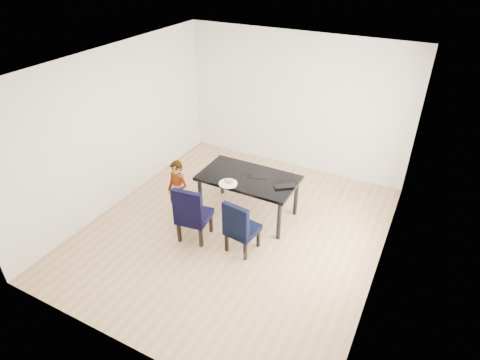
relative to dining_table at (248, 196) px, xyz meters
The scene contains 14 objects.
floor 0.63m from the dining_table, 90.00° to the right, with size 4.50×5.00×0.01m, color tan.
ceiling 2.38m from the dining_table, 90.00° to the right, with size 4.50×5.00×0.01m, color white.
wall_back 2.23m from the dining_table, 90.00° to the left, with size 4.50×0.01×2.70m, color white.
wall_front 3.16m from the dining_table, 90.00° to the right, with size 4.50×0.01×2.70m, color silver.
wall_left 2.51m from the dining_table, 167.50° to the right, with size 0.01×5.00×2.70m, color silver.
wall_right 2.51m from the dining_table, 12.50° to the right, with size 0.01×5.00×2.70m, color silver.
dining_table is the anchor object (origin of this frame).
chair_left 1.05m from the dining_table, 116.79° to the right, with size 0.47×0.49×0.97m, color black.
chair_right 0.91m from the dining_table, 68.68° to the right, with size 0.43×0.45×0.90m, color black.
child 1.18m from the dining_table, 145.99° to the right, with size 0.40×0.26×1.09m, color orange.
plate 0.55m from the dining_table, 118.39° to the right, with size 0.30×0.30×0.02m, color white.
sandwich 0.57m from the dining_table, 119.40° to the right, with size 0.17×0.08×0.07m, color #C67646.
laptop 0.73m from the dining_table, ahead, with size 0.34×0.22×0.03m, color black.
cable_tangle 0.38m from the dining_table, 164.59° to the right, with size 0.16×0.16×0.01m, color black.
Camera 1 is at (2.48, -4.55, 4.14)m, focal length 30.00 mm.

